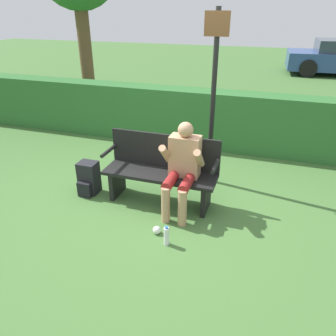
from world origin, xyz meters
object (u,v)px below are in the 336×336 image
at_px(park_bench, 161,170).
at_px(signpost, 213,92).
at_px(person_seated, 182,165).
at_px(backpack, 89,179).
at_px(water_bottle, 166,236).

height_order(park_bench, signpost, signpost).
bearing_deg(person_seated, backpack, -179.38).
xyz_separation_m(park_bench, signpost, (0.51, 0.75, 0.93)).
bearing_deg(person_seated, water_bottle, -86.72).
xyz_separation_m(park_bench, water_bottle, (0.37, -0.90, -0.35)).
relative_size(backpack, water_bottle, 1.94).
bearing_deg(person_seated, park_bench, 157.77).
xyz_separation_m(water_bottle, signpost, (0.13, 1.65, 1.28)).
height_order(park_bench, person_seated, person_seated).
height_order(park_bench, water_bottle, park_bench).
distance_m(backpack, signpost, 2.15).
xyz_separation_m(person_seated, water_bottle, (0.04, -0.77, -0.53)).
xyz_separation_m(person_seated, signpost, (0.18, 0.88, 0.74)).
relative_size(person_seated, signpost, 0.48).
relative_size(park_bench, signpost, 0.62).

